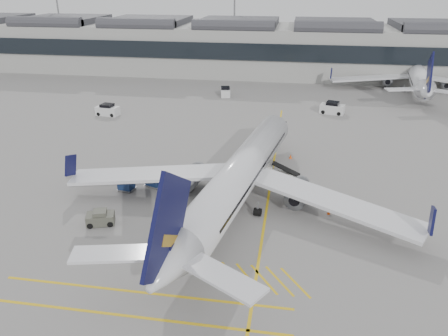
% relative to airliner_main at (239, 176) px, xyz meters
% --- Properties ---
extents(ground, '(220.00, 220.00, 0.00)m').
position_rel_airliner_main_xyz_m(ground, '(-7.07, -4.92, -3.08)').
color(ground, gray).
rests_on(ground, ground).
extents(terminal, '(200.00, 20.45, 12.40)m').
position_rel_airliner_main_xyz_m(terminal, '(-7.07, 67.00, 3.06)').
color(terminal, '#9E9E99').
rests_on(terminal, ground).
extents(light_masts, '(113.00, 0.60, 25.45)m').
position_rel_airliner_main_xyz_m(light_masts, '(-8.73, 81.08, 11.41)').
color(light_masts, slate).
rests_on(light_masts, ground).
extents(apron_markings, '(0.25, 60.00, 0.01)m').
position_rel_airliner_main_xyz_m(apron_markings, '(2.93, 5.08, -3.07)').
color(apron_markings, gold).
rests_on(apron_markings, ground).
extents(airliner_main, '(35.54, 39.14, 10.47)m').
position_rel_airliner_main_xyz_m(airliner_main, '(0.00, 0.00, 0.00)').
color(airliner_main, silver).
rests_on(airliner_main, ground).
extents(airliner_far, '(34.56, 38.01, 10.14)m').
position_rel_airliner_main_xyz_m(airliner_far, '(29.43, 54.24, -0.10)').
color(airliner_far, silver).
rests_on(airliner_far, ground).
extents(belt_loader, '(4.52, 1.82, 1.82)m').
position_rel_airliner_main_xyz_m(belt_loader, '(3.51, 7.12, -2.55)').
color(belt_loader, beige).
rests_on(belt_loader, ground).
extents(baggage_cart_a, '(2.00, 1.69, 1.99)m').
position_rel_airliner_main_xyz_m(baggage_cart_a, '(-1.19, -0.52, -2.01)').
color(baggage_cart_a, gray).
rests_on(baggage_cart_a, ground).
extents(baggage_cart_b, '(1.66, 1.38, 1.71)m').
position_rel_airliner_main_xyz_m(baggage_cart_b, '(-6.19, 2.40, -2.16)').
color(baggage_cart_b, gray).
rests_on(baggage_cart_b, ground).
extents(baggage_cart_c, '(2.22, 2.04, 1.91)m').
position_rel_airliner_main_xyz_m(baggage_cart_c, '(-9.74, 2.46, -2.06)').
color(baggage_cart_c, gray).
rests_on(baggage_cart_c, ground).
extents(baggage_cart_d, '(1.85, 1.61, 1.72)m').
position_rel_airliner_main_xyz_m(baggage_cart_d, '(-12.47, 0.99, -2.16)').
color(baggage_cart_d, gray).
rests_on(baggage_cart_d, ground).
extents(ramp_agent_a, '(0.70, 0.68, 1.61)m').
position_rel_airliner_main_xyz_m(ramp_agent_a, '(-0.15, 0.45, -2.27)').
color(ramp_agent_a, '#FF600D').
rests_on(ramp_agent_a, ground).
extents(ramp_agent_b, '(0.85, 0.71, 1.60)m').
position_rel_airliner_main_xyz_m(ramp_agent_b, '(-0.70, 0.02, -2.28)').
color(ramp_agent_b, '#EE4C0C').
rests_on(ramp_agent_b, ground).
extents(pushback_tug, '(2.88, 2.24, 1.42)m').
position_rel_airliner_main_xyz_m(pushback_tug, '(-12.28, -6.18, -2.45)').
color(pushback_tug, '#4B4C40').
rests_on(pushback_tug, ground).
extents(safety_cone_nose, '(0.38, 0.38, 0.53)m').
position_rel_airliner_main_xyz_m(safety_cone_nose, '(4.98, 13.13, -2.81)').
color(safety_cone_nose, '#F24C0A').
rests_on(safety_cone_nose, ground).
extents(safety_cone_engine, '(0.33, 0.33, 0.45)m').
position_rel_airliner_main_xyz_m(safety_cone_engine, '(9.03, -0.76, -2.85)').
color(safety_cone_engine, '#F24C0A').
rests_on(safety_cone_engine, ground).
extents(service_van_left, '(3.98, 2.35, 1.94)m').
position_rel_airliner_main_xyz_m(service_van_left, '(-25.91, 27.49, -2.21)').
color(service_van_left, silver).
rests_on(service_van_left, ground).
extents(service_van_mid, '(2.43, 3.79, 1.80)m').
position_rel_airliner_main_xyz_m(service_van_mid, '(-8.43, 43.57, -2.27)').
color(service_van_mid, silver).
rests_on(service_van_mid, ground).
extents(service_van_right, '(4.35, 2.93, 2.04)m').
position_rel_airliner_main_xyz_m(service_van_right, '(11.46, 34.64, -2.16)').
color(service_van_right, silver).
rests_on(service_van_right, ground).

